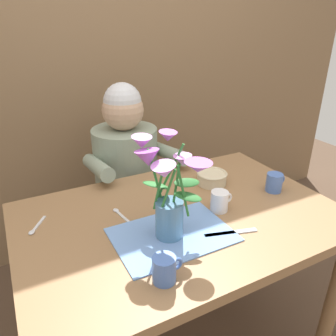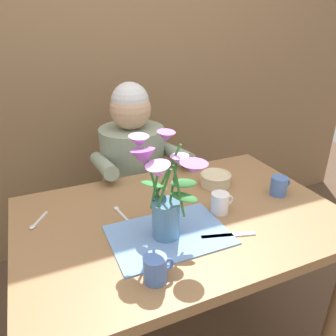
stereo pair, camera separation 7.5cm
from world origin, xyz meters
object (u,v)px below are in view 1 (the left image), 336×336
seated_person (128,187)px  coffee_cup (220,201)px  ceramic_bowl (212,177)px  dinner_knife (231,233)px  tea_cup (274,182)px  flower_vase (168,189)px  ceramic_mug (165,269)px

seated_person → coffee_cup: size_ratio=12.20×
seated_person → ceramic_bowl: bearing=-58.3°
dinner_knife → tea_cup: size_ratio=2.04×
seated_person → dinner_knife: seated_person is taller
ceramic_bowl → dinner_knife: ceramic_bowl is taller
seated_person → flower_vase: (-0.12, -0.72, 0.36)m
ceramic_mug → flower_vase: bearing=59.5°
coffee_cup → seated_person: bearing=101.5°
ceramic_bowl → ceramic_mug: 0.63m
seated_person → flower_vase: 0.81m
coffee_cup → tea_cup: size_ratio=1.00×
flower_vase → coffee_cup: 0.30m
ceramic_bowl → coffee_cup: bearing=-117.1°
ceramic_bowl → tea_cup: (0.20, -0.18, 0.01)m
flower_vase → dinner_knife: (0.20, -0.08, -0.18)m
flower_vase → ceramic_bowl: 0.47m
flower_vase → dinner_knife: size_ratio=1.86×
ceramic_bowl → dinner_knife: 0.38m
dinner_knife → ceramic_bowl: bearing=81.4°
flower_vase → ceramic_mug: (-0.10, -0.18, -0.14)m
coffee_cup → ceramic_mug: (-0.36, -0.24, 0.00)m
dinner_knife → ceramic_mug: 0.32m
flower_vase → dinner_knife: bearing=-22.8°
flower_vase → tea_cup: size_ratio=3.80×
coffee_cup → ceramic_mug: same height
seated_person → ceramic_mug: bearing=-99.6°
flower_vase → ceramic_bowl: bearing=36.1°
seated_person → coffee_cup: seated_person is taller
seated_person → ceramic_mug: seated_person is taller
seated_person → flower_vase: size_ratio=3.22×
dinner_knife → ceramic_mug: bearing=-147.5°
seated_person → tea_cup: size_ratio=12.20×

